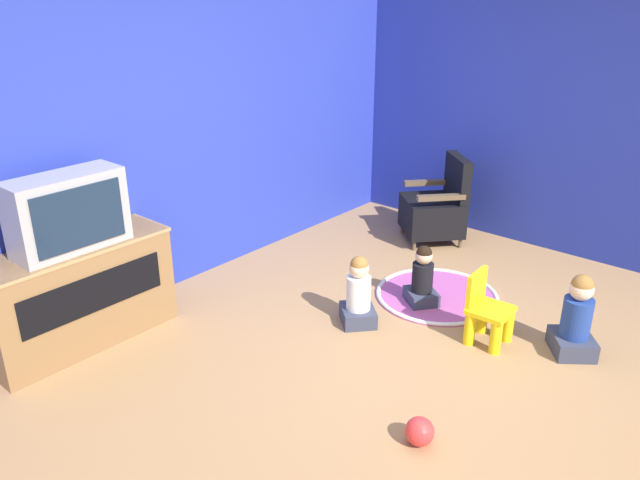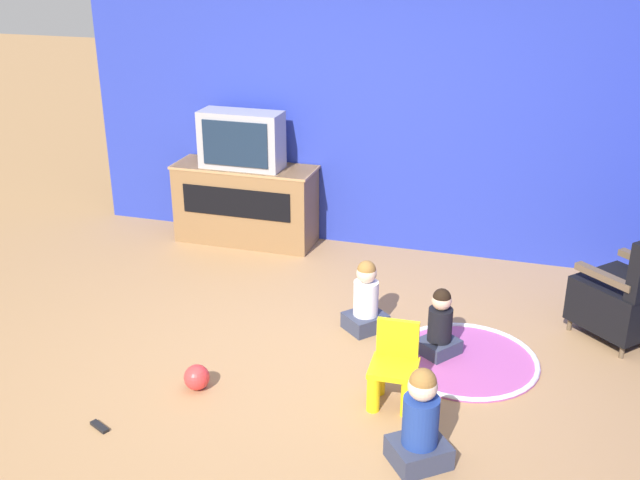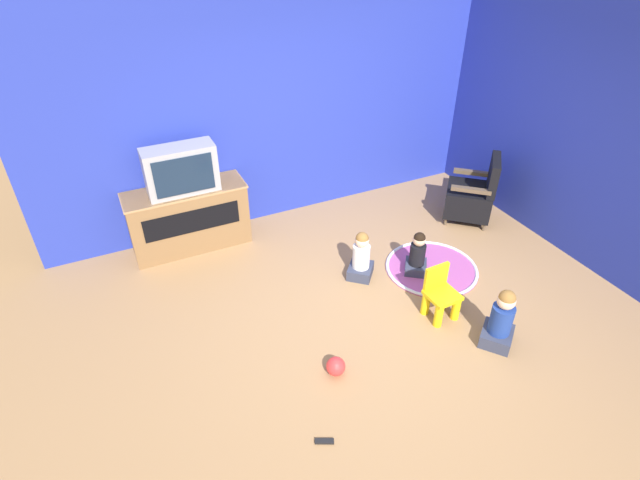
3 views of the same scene
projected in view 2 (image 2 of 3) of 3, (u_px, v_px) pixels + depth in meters
ground_plane at (318, 366)px, 5.27m from camera, size 30.00×30.00×0.00m
wall_back at (378, 96)px, 6.81m from camera, size 5.72×0.12×2.89m
tv_cabinet at (246, 203)px, 7.26m from camera, size 1.38×0.48×0.77m
television at (241, 140)px, 6.98m from camera, size 0.78×0.32×0.54m
black_armchair at (627, 296)px, 5.51m from camera, size 0.79×0.79×0.88m
yellow_kid_chair at (394, 372)px, 4.79m from camera, size 0.31×0.30×0.54m
play_mat at (465, 360)px, 5.33m from camera, size 1.05×1.05×0.04m
child_watching_left at (420, 423)px, 4.21m from camera, size 0.42×0.41×0.62m
child_watching_center at (366, 300)px, 5.67m from camera, size 0.38×0.39×0.57m
child_watching_right at (440, 326)px, 5.33m from camera, size 0.34×0.35×0.52m
toy_ball at (197, 377)px, 4.98m from camera, size 0.17×0.17×0.17m
remote_control at (100, 427)px, 4.61m from camera, size 0.15×0.10×0.02m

